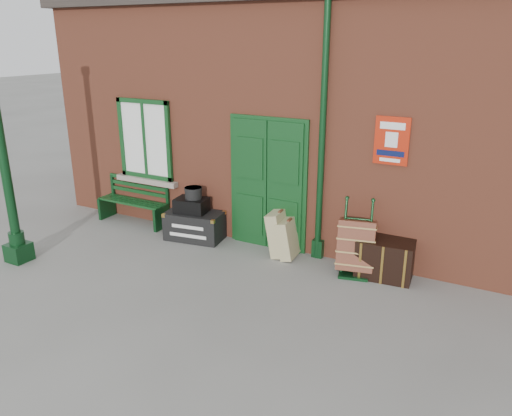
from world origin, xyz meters
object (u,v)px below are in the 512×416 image
Objects in this scene: houdini_trunk at (195,226)px; porter_trolley at (356,246)px; bench at (135,200)px; dark_trunk at (385,258)px.

porter_trolley reaches higher than houdini_trunk.
bench reaches higher than dark_trunk.
bench is 1.76× the size of dark_trunk.
houdini_trunk is 0.88× the size of porter_trolley.
dark_trunk reaches higher than houdini_trunk.
dark_trunk is (3.41, 0.12, 0.05)m from houdini_trunk.
houdini_trunk is (1.54, -0.19, -0.20)m from bench.
bench is at bearing 165.42° from porter_trolley.
bench is 1.44× the size of houdini_trunk.
bench reaches higher than houdini_trunk.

